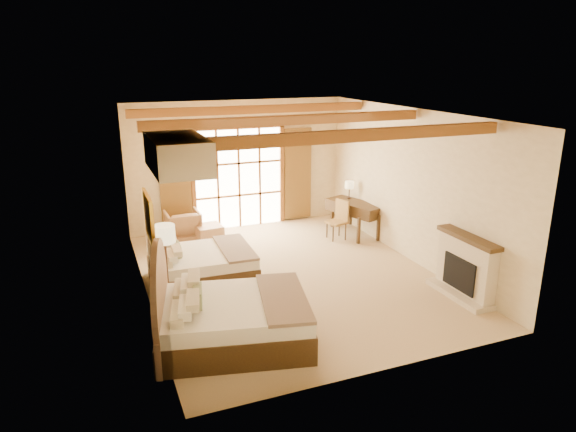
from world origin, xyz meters
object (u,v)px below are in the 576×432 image
armchair (183,225)px  bed_far (194,263)px  nightstand (173,309)px  desk (355,217)px  bed_near (223,317)px

armchair → bed_far: bearing=83.5°
nightstand → desk: bearing=26.7°
bed_near → desk: bed_near is taller
bed_far → armchair: size_ratio=2.53×
nightstand → bed_near: bearing=-58.4°
bed_far → armchair: (0.24, 2.50, -0.03)m
bed_near → armchair: size_ratio=3.25×
nightstand → armchair: (0.93, 4.08, 0.07)m
armchair → nightstand: bearing=76.3°
bed_near → armchair: bearing=99.0°
bed_far → desk: 4.50m
bed_near → desk: size_ratio=1.61×
desk → bed_near: bearing=-158.0°
bed_far → armchair: 2.51m
armchair → desk: desk is taller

